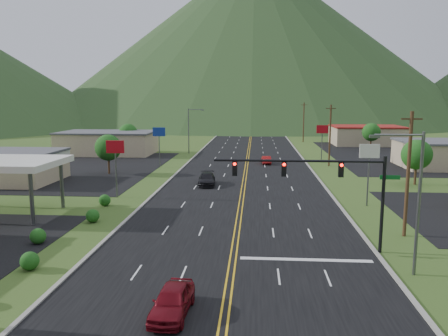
# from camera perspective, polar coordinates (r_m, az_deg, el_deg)

# --- Properties ---
(traffic_signal) EXTENTS (13.10, 0.43, 7.00)m
(traffic_signal) POSITION_cam_1_polar(r_m,az_deg,el_deg) (31.76, 13.19, -1.39)
(traffic_signal) COLOR black
(traffic_signal) RESTS_ON ground
(streetlight_east) EXTENTS (3.28, 0.25, 9.00)m
(streetlight_east) POSITION_cam_1_polar(r_m,az_deg,el_deg) (29.13, 23.58, -3.15)
(streetlight_east) COLOR #59595E
(streetlight_east) RESTS_ON ground
(streetlight_west) EXTENTS (3.28, 0.25, 9.00)m
(streetlight_west) POSITION_cam_1_polar(r_m,az_deg,el_deg) (88.03, -4.44, 5.27)
(streetlight_west) COLOR #59595E
(streetlight_west) RESTS_ON ground
(gas_canopy) EXTENTS (10.00, 8.00, 5.30)m
(gas_canopy) POSITION_cam_1_polar(r_m,az_deg,el_deg) (45.80, -26.70, 0.45)
(gas_canopy) COLOR white
(gas_canopy) RESTS_ON ground
(building_west_mid) EXTENTS (14.40, 10.40, 4.10)m
(building_west_mid) POSITION_cam_1_polar(r_m,az_deg,el_deg) (64.85, -26.95, 0.37)
(building_west_mid) COLOR #C7AB8A
(building_west_mid) RESTS_ON ground
(building_west_far) EXTENTS (18.40, 11.40, 4.50)m
(building_west_far) POSITION_cam_1_polar(r_m,az_deg,el_deg) (90.25, -14.93, 3.22)
(building_west_far) COLOR #C7AB8A
(building_west_far) RESTS_ON ground
(building_east_mid) EXTENTS (14.40, 11.40, 4.30)m
(building_east_mid) POSITION_cam_1_polar(r_m,az_deg,el_deg) (78.56, 27.02, 1.63)
(building_east_mid) COLOR #C7AB8A
(building_east_mid) RESTS_ON ground
(building_east_far) EXTENTS (16.40, 12.40, 4.50)m
(building_east_far) POSITION_cam_1_polar(r_m,az_deg,el_deg) (110.44, 18.11, 4.09)
(building_east_far) COLOR #C7AB8A
(building_east_far) RESTS_ON ground
(pole_sign_west_a) EXTENTS (2.00, 0.18, 6.40)m
(pole_sign_west_a) POSITION_cam_1_polar(r_m,az_deg,el_deg) (49.70, -14.01, 1.96)
(pole_sign_west_a) COLOR #59595E
(pole_sign_west_a) RESTS_ON ground
(pole_sign_west_b) EXTENTS (2.00, 0.18, 6.40)m
(pole_sign_west_b) POSITION_cam_1_polar(r_m,az_deg,el_deg) (70.82, -8.48, 4.17)
(pole_sign_west_b) COLOR #59595E
(pole_sign_west_b) RESTS_ON ground
(pole_sign_east_a) EXTENTS (2.00, 0.18, 6.40)m
(pole_sign_east_a) POSITION_cam_1_polar(r_m,az_deg,el_deg) (46.69, 18.44, 1.32)
(pole_sign_east_a) COLOR #59595E
(pole_sign_east_a) RESTS_ON ground
(pole_sign_east_b) EXTENTS (2.00, 0.18, 6.40)m
(pole_sign_east_b) POSITION_cam_1_polar(r_m,az_deg,el_deg) (77.94, 12.71, 4.49)
(pole_sign_east_b) COLOR #59595E
(pole_sign_east_b) RESTS_ON ground
(tree_west_a) EXTENTS (3.84, 3.84, 5.82)m
(tree_west_a) POSITION_cam_1_polar(r_m,az_deg,el_deg) (65.86, -14.89, 2.59)
(tree_west_a) COLOR #382314
(tree_west_a) RESTS_ON ground
(tree_west_b) EXTENTS (3.84, 3.84, 5.82)m
(tree_west_b) POSITION_cam_1_polar(r_m,az_deg,el_deg) (92.98, -12.41, 4.48)
(tree_west_b) COLOR #382314
(tree_west_b) RESTS_ON ground
(tree_east_a) EXTENTS (3.84, 3.84, 5.82)m
(tree_east_a) POSITION_cam_1_polar(r_m,az_deg,el_deg) (60.86, 23.87, 1.61)
(tree_east_a) COLOR #382314
(tree_east_a) RESTS_ON ground
(tree_east_b) EXTENTS (3.84, 3.84, 5.82)m
(tree_east_b) POSITION_cam_1_polar(r_m,az_deg,el_deg) (98.23, 18.68, 4.45)
(tree_east_b) COLOR #382314
(tree_east_b) RESTS_ON ground
(utility_pole_a) EXTENTS (1.60, 0.28, 10.00)m
(utility_pole_a) POSITION_cam_1_polar(r_m,az_deg,el_deg) (37.33, 22.91, -0.65)
(utility_pole_a) COLOR #382314
(utility_pole_a) RESTS_ON ground
(utility_pole_b) EXTENTS (1.60, 0.28, 10.00)m
(utility_pole_b) POSITION_cam_1_polar(r_m,az_deg,el_deg) (73.09, 13.67, 4.22)
(utility_pole_b) COLOR #382314
(utility_pole_b) RESTS_ON ground
(utility_pole_c) EXTENTS (1.60, 0.28, 10.00)m
(utility_pole_c) POSITION_cam_1_polar(r_m,az_deg,el_deg) (112.65, 10.36, 5.94)
(utility_pole_c) COLOR #382314
(utility_pole_c) RESTS_ON ground
(utility_pole_d) EXTENTS (1.60, 0.28, 10.00)m
(utility_pole_d) POSITION_cam_1_polar(r_m,az_deg,el_deg) (152.44, 8.76, 6.76)
(utility_pole_d) COLOR #382314
(utility_pole_d) RESTS_ON ground
(mountain_n) EXTENTS (220.00, 220.00, 85.00)m
(mountain_n) POSITION_cam_1_polar(r_m,az_deg,el_deg) (238.95, 3.96, 16.62)
(mountain_n) COLOR black
(mountain_n) RESTS_ON ground
(car_red_near) EXTENTS (2.00, 4.48, 1.50)m
(car_red_near) POSITION_cam_1_polar(r_m,az_deg,el_deg) (23.35, -6.77, -16.93)
(car_red_near) COLOR maroon
(car_red_near) RESTS_ON ground
(car_dark_mid) EXTENTS (2.48, 5.29, 1.49)m
(car_dark_mid) POSITION_cam_1_polar(r_m,az_deg,el_deg) (55.74, -2.26, -1.51)
(car_dark_mid) COLOR black
(car_dark_mid) RESTS_ON ground
(car_red_far) EXTENTS (1.70, 4.13, 1.33)m
(car_red_far) POSITION_cam_1_polar(r_m,az_deg,el_deg) (74.23, 5.53, 1.04)
(car_red_far) COLOR maroon
(car_red_far) RESTS_ON ground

